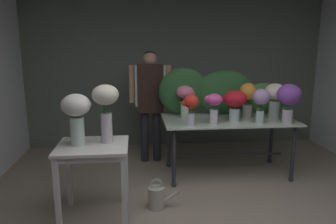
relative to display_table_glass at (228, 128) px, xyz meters
name	(u,v)px	position (x,y,z in m)	size (l,w,h in m)	color
ground_plane	(190,180)	(-0.54, -0.18, -0.66)	(7.32, 7.32, 0.00)	gray
wall_back	(175,68)	(-0.54, 1.48, 0.70)	(5.22, 0.12, 2.71)	slate
display_table_glass	(228,128)	(0.00, 0.00, 0.00)	(1.76, 0.88, 0.79)	silver
side_table_white	(93,155)	(-1.68, -0.96, 0.02)	(0.71, 0.61, 0.78)	white
florist	(150,94)	(-1.02, 0.61, 0.38)	(0.63, 0.24, 1.67)	#232328
foliage_backdrop	(221,93)	(-0.03, 0.32, 0.42)	(1.88, 0.31, 0.67)	#28562D
vase_crimson_anemones	(235,101)	(0.03, -0.13, 0.39)	(0.33, 0.31, 0.41)	silver
vase_violet_lilies	(289,98)	(0.69, -0.29, 0.45)	(0.32, 0.30, 0.50)	silver
vase_fuchsia_hydrangea	(214,105)	(-0.26, -0.24, 0.37)	(0.23, 0.21, 0.39)	silver
vase_rosy_tulips	(185,97)	(-0.57, 0.13, 0.41)	(0.26, 0.24, 0.44)	silver
vase_ivory_peonies	(275,97)	(0.62, -0.02, 0.42)	(0.27, 0.27, 0.48)	silver
vase_scarlet_roses	(191,106)	(-0.57, -0.30, 0.38)	(0.21, 0.18, 0.39)	silver
vase_lilac_dahlias	(261,101)	(0.33, -0.27, 0.41)	(0.21, 0.21, 0.44)	silver
vase_sunset_stock	(248,96)	(0.28, 0.07, 0.42)	(0.23, 0.23, 0.48)	silver
vase_white_roses_tall	(77,114)	(-1.82, -0.96, 0.45)	(0.29, 0.28, 0.52)	silver
vase_cream_lisianthus_tall	(106,104)	(-1.53, -0.90, 0.53)	(0.27, 0.27, 0.60)	silver
watering_can	(157,197)	(-1.03, -0.86, -0.53)	(0.35, 0.18, 0.34)	#B7B2A8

